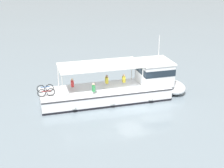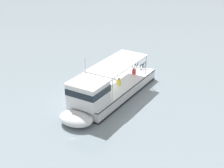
% 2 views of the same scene
% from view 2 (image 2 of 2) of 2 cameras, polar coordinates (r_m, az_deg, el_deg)
% --- Properties ---
extents(ground_plane, '(400.00, 400.00, 0.00)m').
position_cam_2_polar(ground_plane, '(31.04, -3.14, -3.00)').
color(ground_plane, gray).
extents(ferry_main, '(13.04, 5.22, 5.32)m').
position_cam_2_polar(ferry_main, '(30.52, -0.99, -1.34)').
color(ferry_main, silver).
rests_on(ferry_main, ground).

